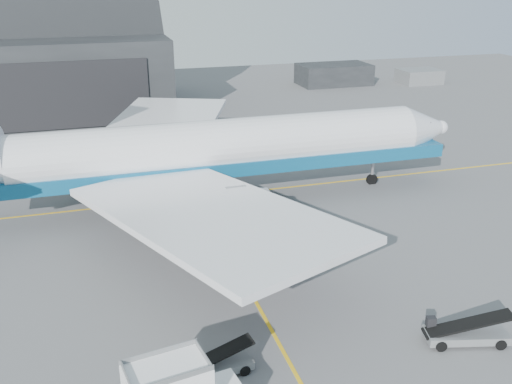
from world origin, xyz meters
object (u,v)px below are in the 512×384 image
object	(u,v)px
airliner	(201,151)
belt_loader_a	(212,367)
pushback_tug	(265,253)
belt_loader_b	(465,333)

from	to	relation	value
airliner	belt_loader_a	size ratio (longest dim) A/B	10.90
pushback_tug	belt_loader_a	distance (m)	13.97
airliner	belt_loader_b	world-z (taller)	airliner
pushback_tug	belt_loader_b	distance (m)	16.11
belt_loader_a	belt_loader_b	bearing A→B (deg)	-12.40
belt_loader_a	pushback_tug	bearing A→B (deg)	52.72
belt_loader_a	belt_loader_b	world-z (taller)	belt_loader_b
belt_loader_a	belt_loader_b	size ratio (longest dim) A/B	0.91
airliner	belt_loader_a	distance (m)	26.36
airliner	pushback_tug	world-z (taller)	airliner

